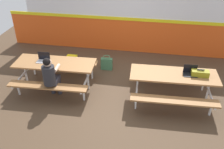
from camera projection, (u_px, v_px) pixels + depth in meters
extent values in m
cube|color=#4C3826|center=(112.00, 91.00, 6.67)|extent=(10.00, 10.00, 0.02)
cube|color=#E55119|center=(125.00, 35.00, 8.45)|extent=(8.00, 0.12, 1.10)
cube|color=yellow|center=(125.00, 19.00, 8.08)|extent=(8.00, 0.03, 0.10)
cube|color=#9E6B3D|center=(55.00, 63.00, 6.47)|extent=(2.11, 0.83, 0.04)
cube|color=#9E6B3D|center=(48.00, 86.00, 6.08)|extent=(1.98, 0.35, 0.04)
cube|color=#9E6B3D|center=(63.00, 61.00, 7.15)|extent=(1.98, 0.35, 0.04)
cube|color=white|center=(26.00, 73.00, 6.76)|extent=(0.04, 0.04, 0.70)
cube|color=white|center=(25.00, 72.00, 6.74)|extent=(0.10, 1.55, 0.04)
cube|color=white|center=(18.00, 88.00, 6.41)|extent=(0.04, 0.04, 0.41)
cube|color=white|center=(34.00, 68.00, 7.26)|extent=(0.04, 0.04, 0.41)
cube|color=white|center=(88.00, 78.00, 6.56)|extent=(0.04, 0.04, 0.70)
cube|color=white|center=(88.00, 76.00, 6.54)|extent=(0.10, 1.55, 0.04)
cube|color=white|center=(84.00, 93.00, 6.21)|extent=(0.04, 0.04, 0.41)
cube|color=white|center=(92.00, 72.00, 7.07)|extent=(0.04, 0.04, 0.41)
cube|color=#9E6B3D|center=(174.00, 75.00, 5.98)|extent=(2.11, 0.83, 0.04)
cube|color=#9E6B3D|center=(174.00, 101.00, 5.60)|extent=(1.98, 0.35, 0.04)
cube|color=#9E6B3D|center=(171.00, 72.00, 6.67)|extent=(1.98, 0.35, 0.04)
cube|color=white|center=(137.00, 85.00, 6.28)|extent=(0.04, 0.04, 0.70)
cube|color=white|center=(137.00, 83.00, 6.25)|extent=(0.10, 1.55, 0.04)
cube|color=white|center=(136.00, 102.00, 5.92)|extent=(0.04, 0.04, 0.41)
cube|color=white|center=(138.00, 79.00, 6.78)|extent=(0.04, 0.04, 0.41)
cube|color=white|center=(208.00, 90.00, 6.08)|extent=(0.04, 0.04, 0.70)
cube|color=white|center=(208.00, 89.00, 6.06)|extent=(0.10, 1.55, 0.04)
cube|color=white|center=(211.00, 108.00, 5.73)|extent=(0.04, 0.04, 0.41)
cube|color=white|center=(203.00, 84.00, 6.58)|extent=(0.04, 0.04, 0.41)
cylinder|color=#2D2D38|center=(53.00, 86.00, 6.47)|extent=(0.11, 0.11, 0.45)
cylinder|color=#2D2D38|center=(59.00, 86.00, 6.45)|extent=(0.11, 0.11, 0.45)
cube|color=#2D2D38|center=(53.00, 80.00, 6.18)|extent=(0.31, 0.39, 0.12)
cylinder|color=#26262B|center=(49.00, 75.00, 5.91)|extent=(0.30, 0.30, 0.48)
cylinder|color=beige|center=(46.00, 67.00, 6.04)|extent=(0.09, 0.30, 0.08)
cylinder|color=beige|center=(57.00, 68.00, 6.01)|extent=(0.09, 0.30, 0.08)
sphere|color=beige|center=(47.00, 63.00, 5.75)|extent=(0.20, 0.20, 0.20)
sphere|color=black|center=(47.00, 62.00, 5.71)|extent=(0.18, 0.18, 0.18)
cube|color=silver|center=(43.00, 61.00, 6.49)|extent=(0.33, 0.23, 0.01)
cube|color=black|center=(44.00, 56.00, 6.52)|extent=(0.32, 0.02, 0.21)
cube|color=black|center=(190.00, 75.00, 5.92)|extent=(0.33, 0.23, 0.01)
cube|color=black|center=(190.00, 69.00, 5.96)|extent=(0.32, 0.02, 0.21)
cube|color=olive|center=(200.00, 73.00, 5.87)|extent=(0.40, 0.18, 0.14)
cube|color=black|center=(201.00, 70.00, 5.82)|extent=(0.16, 0.02, 0.02)
cube|color=yellow|center=(72.00, 62.00, 7.54)|extent=(0.30, 0.18, 0.44)
cube|color=yellow|center=(74.00, 62.00, 7.66)|extent=(0.21, 0.04, 0.19)
cube|color=#3F724C|center=(107.00, 64.00, 7.53)|extent=(0.34, 0.14, 0.36)
torus|color=#3F724C|center=(107.00, 57.00, 7.41)|extent=(0.21, 0.21, 0.02)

